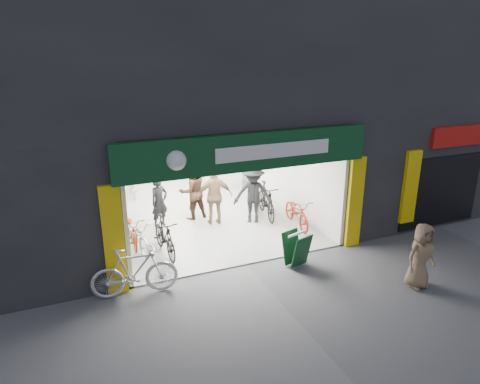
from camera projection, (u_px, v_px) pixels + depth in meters
ground at (247, 265)px, 11.13m from camera, size 60.00×60.00×0.00m
building at (213, 81)px, 14.45m from camera, size 17.00×10.27×8.00m
bike_left_front at (136, 235)px, 11.85m from camera, size 0.94×1.83×0.92m
bike_left_midfront at (165, 236)px, 11.55m from camera, size 0.61×1.81×1.07m
bike_left_midback at (132, 230)px, 12.20m from camera, size 0.64×1.71×0.89m
bike_left_back at (132, 185)px, 16.17m from camera, size 0.50×1.56×0.93m
bike_right_front at (266, 201)px, 14.14m from camera, size 0.90×2.00×1.16m
bike_right_mid at (297, 212)px, 13.44m from camera, size 0.87×1.88×0.95m
bike_right_back at (253, 196)px, 14.75m from camera, size 0.82×1.79×1.04m
parked_bike at (134, 272)px, 9.62m from camera, size 2.01×0.76×1.18m
customer_a at (159, 202)px, 13.27m from camera, size 0.71×0.60×1.64m
customer_b at (192, 191)px, 13.88m from camera, size 1.01×0.83×1.91m
customer_c at (253, 195)px, 13.54m from camera, size 1.44×1.22×1.93m
customer_d at (215, 196)px, 13.42m from camera, size 1.18×0.63×1.91m
pedestrian_near at (421, 256)px, 9.90m from camera, size 0.80×0.55×1.59m
sandwich_board at (296, 248)px, 10.97m from camera, size 0.71×0.72×0.88m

